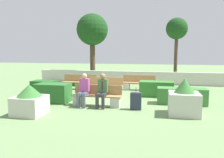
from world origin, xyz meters
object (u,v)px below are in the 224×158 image
at_px(bench_front, 97,98).
at_px(bench_back, 105,87).
at_px(tree_leftmost, 92,31).
at_px(planter_corner_right, 30,101).
at_px(tree_center_left, 177,30).
at_px(bench_right_side, 139,84).
at_px(suitcase, 136,101).
at_px(person_seated_man, 102,89).
at_px(planter_corner_left, 184,100).
at_px(person_seated_woman, 84,88).
at_px(bench_left_side, 79,84).

xyz_separation_m(bench_front, bench_back, (-0.31, 2.70, -0.01)).
height_order(bench_front, tree_leftmost, tree_leftmost).
xyz_separation_m(bench_back, planter_corner_right, (-1.65, -4.46, 0.18)).
bearing_deg(tree_center_left, bench_right_side, -120.95).
distance_m(planter_corner_right, suitcase, 3.90).
bearing_deg(suitcase, planter_corner_right, -157.51).
distance_m(bench_front, bench_back, 2.72).
bearing_deg(tree_center_left, planter_corner_right, -119.99).
relative_size(suitcase, tree_center_left, 0.19).
xyz_separation_m(person_seated_man, planter_corner_right, (-2.23, -1.62, -0.24)).
bearing_deg(planter_corner_left, suitcase, 168.72).
xyz_separation_m(bench_back, tree_center_left, (3.98, 5.30, 3.44)).
bearing_deg(tree_center_left, tree_leftmost, -179.10).
relative_size(person_seated_woman, suitcase, 1.55).
height_order(bench_left_side, person_seated_man, person_seated_man).
distance_m(bench_front, planter_corner_right, 2.64).
xyz_separation_m(bench_left_side, bench_right_side, (3.50, 0.47, -0.01)).
bearing_deg(planter_corner_right, tree_leftmost, 93.85).
distance_m(planter_corner_right, tree_center_left, 11.72).
relative_size(person_seated_man, tree_leftmost, 0.26).
bearing_deg(planter_corner_right, suitcase, 22.49).
xyz_separation_m(bench_front, person_seated_woman, (-0.52, -0.14, 0.41)).
distance_m(bench_back, suitcase, 3.55).
bearing_deg(tree_leftmost, bench_front, -71.73).
bearing_deg(planter_corner_left, person_seated_man, 171.39).
relative_size(bench_right_side, bench_back, 1.00).
xyz_separation_m(bench_back, tree_leftmost, (-2.30, 5.20, 3.52)).
relative_size(planter_corner_right, tree_leftmost, 0.21).
distance_m(person_seated_man, tree_leftmost, 9.08).
distance_m(bench_back, person_seated_man, 2.93).
bearing_deg(bench_front, suitcase, -9.13).
bearing_deg(bench_left_side, tree_center_left, 26.17).
height_order(planter_corner_left, tree_leftmost, tree_leftmost).
bearing_deg(planter_corner_left, person_seated_woman, 173.13).
distance_m(bench_left_side, suitcase, 5.46).
relative_size(bench_back, person_seated_woman, 1.40).
height_order(bench_back, person_seated_woman, person_seated_woman).
relative_size(bench_left_side, planter_corner_left, 1.60).
bearing_deg(planter_corner_right, bench_front, 41.86).
relative_size(bench_left_side, bench_back, 1.10).
bearing_deg(planter_corner_left, bench_right_side, 113.00).
distance_m(bench_front, tree_leftmost, 9.03).
height_order(bench_right_side, planter_corner_right, planter_corner_right).
xyz_separation_m(bench_left_side, tree_leftmost, (-0.47, 4.23, 3.51)).
distance_m(person_seated_man, planter_corner_left, 3.16).
height_order(person_seated_man, tree_center_left, tree_center_left).
bearing_deg(tree_leftmost, tree_center_left, 0.90).
relative_size(planter_corner_left, tree_leftmost, 0.25).
bearing_deg(tree_center_left, bench_front, -114.64).
bearing_deg(bench_front, planter_corner_left, -10.24).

